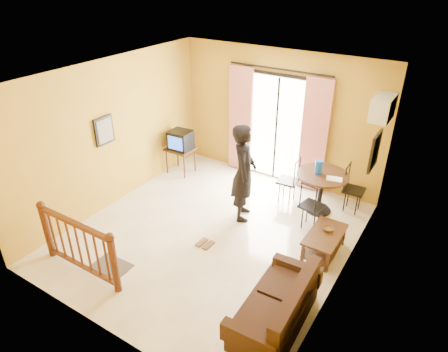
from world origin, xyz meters
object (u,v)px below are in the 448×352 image
Objects in this scene: coffee_table at (324,240)px; sofa at (278,309)px; dining_table at (322,182)px; standing_person at (244,173)px; television at (181,140)px.

coffee_table is 0.57× the size of sofa.
standing_person is (-1.15, -0.94, 0.28)m from dining_table.
coffee_table is 0.49× the size of standing_person.
television is 4.66m from sofa.
dining_table is (3.20, 0.16, -0.16)m from television.
coffee_table is 1.73m from sofa.
television is 3.21m from dining_table.
standing_person is (-1.67, 0.24, 0.65)m from coffee_table.
dining_table is 0.61× the size of sofa.
standing_person reaches higher than coffee_table.
dining_table is 0.52× the size of standing_person.
dining_table is at bearing -0.23° from television.
television is 0.26× the size of standing_person.
standing_person is at bearing -140.56° from dining_table.
standing_person is at bearing -24.07° from television.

